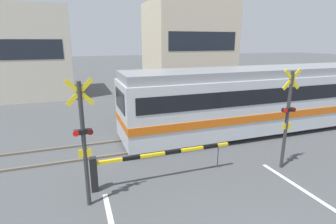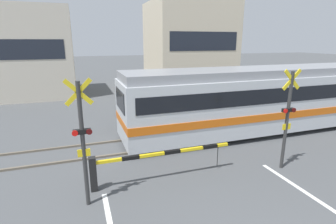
{
  "view_description": "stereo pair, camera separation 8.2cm",
  "coord_description": "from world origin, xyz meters",
  "px_view_note": "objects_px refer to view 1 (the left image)",
  "views": [
    {
      "loc": [
        -3.31,
        -1.85,
        4.28
      ],
      "look_at": [
        0.0,
        7.44,
        1.6
      ],
      "focal_mm": 28.0,
      "sensor_mm": 36.0,
      "label": 1
    },
    {
      "loc": [
        -3.23,
        -1.88,
        4.28
      ],
      "look_at": [
        0.0,
        7.44,
        1.6
      ],
      "focal_mm": 28.0,
      "sensor_mm": 36.0,
      "label": 2
    }
  ],
  "objects_px": {
    "pedestrian": "(151,100)",
    "crossing_barrier_far": "(175,108)",
    "crossing_signal_right": "(287,115)",
    "crossing_signal_left": "(84,139)",
    "commuter_train": "(276,96)",
    "crossing_barrier_near": "(137,162)"
  },
  "relations": [
    {
      "from": "pedestrian",
      "to": "crossing_barrier_far",
      "type": "bearing_deg",
      "value": -59.45
    },
    {
      "from": "crossing_signal_right",
      "to": "crossing_signal_left",
      "type": "bearing_deg",
      "value": 180.0
    },
    {
      "from": "commuter_train",
      "to": "crossing_barrier_near",
      "type": "xyz_separation_m",
      "value": [
        -7.73,
        -2.96,
        -0.92
      ]
    },
    {
      "from": "commuter_train",
      "to": "crossing_barrier_near",
      "type": "height_order",
      "value": "commuter_train"
    },
    {
      "from": "commuter_train",
      "to": "crossing_barrier_near",
      "type": "relative_size",
      "value": 3.38
    },
    {
      "from": "crossing_barrier_near",
      "to": "pedestrian",
      "type": "bearing_deg",
      "value": 70.74
    },
    {
      "from": "crossing_barrier_near",
      "to": "crossing_signal_right",
      "type": "height_order",
      "value": "crossing_signal_right"
    },
    {
      "from": "crossing_barrier_far",
      "to": "crossing_signal_right",
      "type": "bearing_deg",
      "value": -76.95
    },
    {
      "from": "crossing_barrier_near",
      "to": "pedestrian",
      "type": "height_order",
      "value": "pedestrian"
    },
    {
      "from": "crossing_barrier_near",
      "to": "crossing_barrier_far",
      "type": "height_order",
      "value": "same"
    },
    {
      "from": "crossing_barrier_far",
      "to": "commuter_train",
      "type": "bearing_deg",
      "value": -33.81
    },
    {
      "from": "crossing_barrier_near",
      "to": "crossing_signal_left",
      "type": "bearing_deg",
      "value": -156.71
    },
    {
      "from": "commuter_train",
      "to": "pedestrian",
      "type": "height_order",
      "value": "commuter_train"
    },
    {
      "from": "commuter_train",
      "to": "crossing_barrier_far",
      "type": "distance_m",
      "value": 5.18
    },
    {
      "from": "crossing_signal_right",
      "to": "pedestrian",
      "type": "bearing_deg",
      "value": 106.78
    },
    {
      "from": "commuter_train",
      "to": "crossing_signal_left",
      "type": "relative_size",
      "value": 4.49
    },
    {
      "from": "commuter_train",
      "to": "crossing_barrier_far",
      "type": "height_order",
      "value": "commuter_train"
    },
    {
      "from": "crossing_signal_right",
      "to": "pedestrian",
      "type": "xyz_separation_m",
      "value": [
        -2.41,
        8.0,
        -0.95
      ]
    },
    {
      "from": "crossing_barrier_near",
      "to": "crossing_signal_left",
      "type": "relative_size",
      "value": 1.33
    },
    {
      "from": "commuter_train",
      "to": "pedestrian",
      "type": "bearing_deg",
      "value": 139.55
    },
    {
      "from": "crossing_signal_left",
      "to": "crossing_signal_right",
      "type": "bearing_deg",
      "value": 0.0
    },
    {
      "from": "crossing_barrier_far",
      "to": "crossing_signal_right",
      "type": "xyz_separation_m",
      "value": [
        1.49,
        -6.44,
        1.17
      ]
    }
  ]
}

